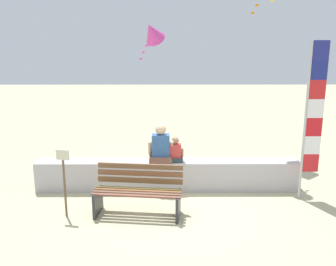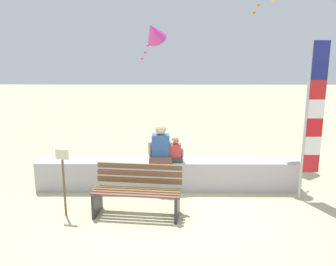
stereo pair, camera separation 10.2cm
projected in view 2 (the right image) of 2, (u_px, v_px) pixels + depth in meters
ground_plane at (168, 205)px, 7.41m from camera, size 40.00×40.00×0.00m
seawall_ledge at (168, 175)px, 8.15m from camera, size 5.52×0.46×0.63m
park_bench at (137, 192)px, 6.97m from camera, size 1.64×0.78×0.88m
person_adult at (161, 147)px, 7.96m from camera, size 0.52×0.39×0.80m
person_child at (175, 152)px, 7.98m from camera, size 0.34×0.25×0.52m
flag_banner at (312, 114)px, 7.30m from camera, size 0.36×0.05×3.10m
kite_magenta at (154, 32)px, 10.44m from camera, size 0.86×0.93×1.14m
sign_post at (64, 177)px, 6.80m from camera, size 0.24×0.07×1.25m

